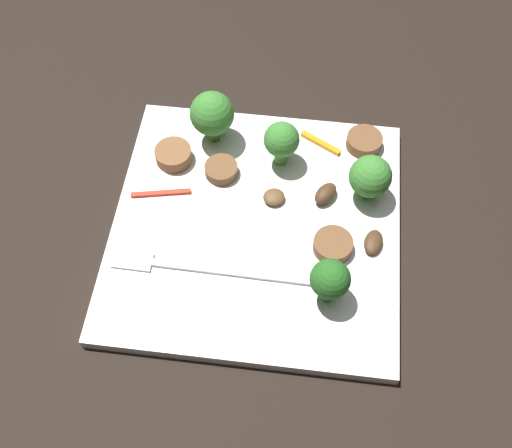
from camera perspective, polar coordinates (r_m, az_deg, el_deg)
The scene contains 16 objects.
ground_plane at distance 0.57m, azimuth -0.00°, elevation -0.65°, with size 1.40×1.40×0.00m, color black.
plate at distance 0.56m, azimuth -0.00°, elevation -0.33°, with size 0.26×0.26×0.01m, color white.
fork at distance 0.54m, azimuth -5.42°, elevation -4.12°, with size 0.18×0.02×0.00m.
broccoli_floret_0 at distance 0.59m, azimuth -4.11°, elevation 10.13°, with size 0.04×0.04×0.06m.
broccoli_floret_1 at distance 0.56m, azimuth 10.56°, elevation 4.33°, with size 0.04×0.04×0.05m.
broccoli_floret_2 at distance 0.58m, azimuth 2.39°, elevation 7.73°, with size 0.03×0.03×0.05m.
broccoli_floret_3 at distance 0.50m, azimuth 6.89°, elevation -5.17°, with size 0.03×0.03×0.05m.
sausage_slice_0 at distance 0.62m, azimuth 10.01°, elevation 7.54°, with size 0.03×0.03×0.01m, color brown.
sausage_slice_1 at distance 0.59m, azimuth -3.25°, elevation 5.05°, with size 0.03×0.03×0.01m, color brown.
sausage_slice_2 at distance 0.60m, azimuth -7.67°, elevation 6.37°, with size 0.04×0.04×0.01m, color brown.
sausage_slice_3 at distance 0.55m, azimuth 7.15°, elevation -1.96°, with size 0.03×0.03×0.01m, color brown.
mushroom_0 at distance 0.57m, azimuth 6.48°, elevation 2.81°, with size 0.03×0.02×0.01m, color #422B19.
mushroom_1 at distance 0.57m, azimuth 1.68°, elevation 2.52°, with size 0.02×0.02×0.01m, color brown.
mushroom_2 at distance 0.55m, azimuth 10.85°, elevation -1.67°, with size 0.03×0.02×0.01m, color #422B19.
pepper_strip_0 at distance 0.61m, azimuth 6.01°, elevation 7.48°, with size 0.04×0.01×0.00m, color orange.
pepper_strip_1 at distance 0.58m, azimuth -8.83°, elevation 2.85°, with size 0.06×0.00×0.00m, color red.
Camera 1 is at (-0.04, 0.29, 0.49)m, focal length 43.09 mm.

